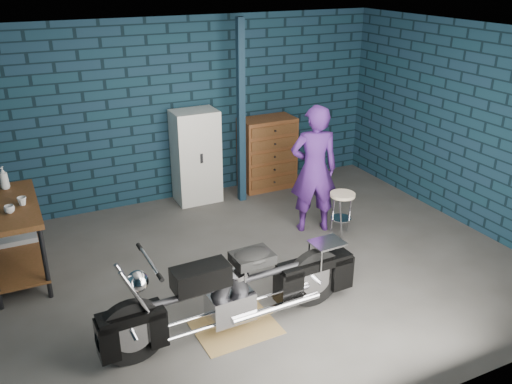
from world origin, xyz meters
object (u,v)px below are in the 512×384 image
motorcycle (235,285)px  person (314,169)px  storage_bin (19,246)px  tool_chest (268,154)px  locker (196,157)px  workbench (16,241)px  shop_stool (341,214)px

motorcycle → person: size_ratio=1.32×
person → storage_bin: bearing=3.7°
storage_bin → tool_chest: 3.87m
locker → motorcycle: bearing=-103.5°
workbench → motorcycle: size_ratio=0.61×
person → storage_bin: (-3.66, 0.94, -0.73)m
locker → tool_chest: 1.21m
person → motorcycle: bearing=58.7°
storage_bin → tool_chest: bearing=9.8°
workbench → tool_chest: size_ratio=1.22×
storage_bin → tool_chest: size_ratio=0.39×
workbench → locker: size_ratio=1.00×
person → locker: 1.93m
storage_bin → tool_chest: tool_chest is taller
person → locker: size_ratio=1.23×
storage_bin → shop_stool: bearing=-17.9°
workbench → storage_bin: size_ratio=3.14×
motorcycle → shop_stool: 2.44m
storage_bin → motorcycle: bearing=-53.9°
shop_stool → person: bearing=128.4°
workbench → shop_stool: (3.93, -0.76, -0.15)m
shop_stool → storage_bin: bearing=162.1°
person → storage_bin: person is taller
workbench → locker: locker is taller
workbench → storage_bin: workbench is taller
workbench → storage_bin: 0.59m
tool_chest → shop_stool: 1.94m
motorcycle → locker: locker is taller
storage_bin → shop_stool: size_ratio=0.74×
motorcycle → tool_chest: tool_chest is taller
locker → tool_chest: locker is taller
person → locker: bearing=-38.3°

